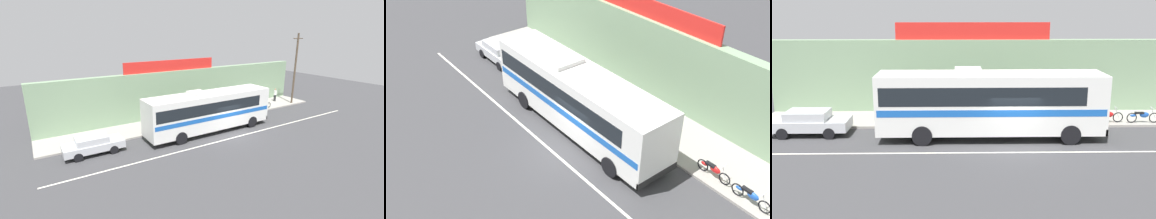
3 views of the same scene
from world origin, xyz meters
TOP-DOWN VIEW (x-y plane):
  - ground_plane at (0.00, 0.00)m, footprint 70.00×70.00m
  - sidewalk_slab at (0.00, 5.20)m, footprint 30.00×3.60m
  - storefront_facade at (0.00, 7.35)m, footprint 30.00×0.70m
  - storefront_billboard at (-1.91, 7.35)m, footprint 9.96×0.12m
  - road_center_stripe at (0.00, -0.80)m, footprint 30.00×0.14m
  - intercity_bus at (-1.26, 1.57)m, footprint 11.95×2.69m
  - parked_car at (-11.11, 2.33)m, footprint 4.31×1.86m
  - motorcycle_green at (6.05, 3.99)m, footprint 1.86×0.56m
  - motorcycle_orange at (8.13, 3.87)m, footprint 1.97×0.56m

SIDE VIEW (x-z plane):
  - ground_plane at x=0.00m, z-range 0.00..0.00m
  - road_center_stripe at x=0.00m, z-range 0.00..0.01m
  - sidewalk_slab at x=0.00m, z-range 0.00..0.14m
  - motorcycle_green at x=6.05m, z-range 0.09..1.04m
  - motorcycle_orange at x=8.13m, z-range 0.09..1.04m
  - parked_car at x=-11.11m, z-range 0.05..1.42m
  - intercity_bus at x=-1.26m, z-range 0.18..3.96m
  - storefront_facade at x=0.00m, z-range 0.00..4.80m
  - storefront_billboard at x=-1.91m, z-range 4.80..5.90m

